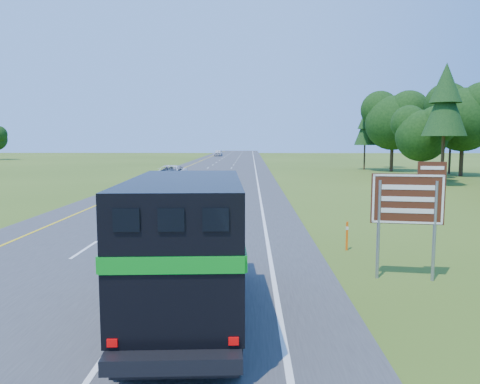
{
  "coord_description": "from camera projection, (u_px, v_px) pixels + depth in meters",
  "views": [
    {
      "loc": [
        4.77,
        -7.07,
        4.38
      ],
      "look_at": [
        4.23,
        16.74,
        1.72
      ],
      "focal_mm": 35.0,
      "sensor_mm": 36.0,
      "label": 1
    }
  ],
  "objects": [
    {
      "name": "road",
      "position": [
        212.0,
        176.0,
        57.29
      ],
      "size": [
        15.0,
        260.0,
        0.04
      ],
      "primitive_type": "cube",
      "color": "#38383A",
      "rests_on": "ground"
    },
    {
      "name": "lane_markings",
      "position": [
        212.0,
        175.0,
        57.29
      ],
      "size": [
        11.15,
        260.0,
        0.01
      ],
      "color": "yellow",
      "rests_on": "road"
    },
    {
      "name": "horse_truck",
      "position": [
        188.0,
        243.0,
        11.26
      ],
      "size": [
        2.89,
        7.97,
        3.47
      ],
      "rotation": [
        0.0,
        0.0,
        0.06
      ],
      "color": "black",
      "rests_on": "road"
    },
    {
      "name": "white_suv",
      "position": [
        170.0,
        174.0,
        48.29
      ],
      "size": [
        3.22,
        6.3,
        1.7
      ],
      "primitive_type": "imported",
      "rotation": [
        0.0,
        0.0,
        -0.06
      ],
      "color": "silver",
      "rests_on": "road"
    },
    {
      "name": "far_car",
      "position": [
        218.0,
        153.0,
        124.97
      ],
      "size": [
        2.16,
        5.0,
        1.68
      ],
      "primitive_type": "imported",
      "rotation": [
        0.0,
        0.0,
        -0.03
      ],
      "color": "silver",
      "rests_on": "road"
    },
    {
      "name": "exit_sign",
      "position": [
        409.0,
        204.0,
        14.46
      ],
      "size": [
        2.18,
        0.4,
        3.72
      ],
      "rotation": [
        0.0,
        0.0,
        -0.15
      ],
      "color": "gray",
      "rests_on": "ground"
    },
    {
      "name": "delineator",
      "position": [
        347.0,
        235.0,
        18.57
      ],
      "size": [
        0.09,
        0.05,
        1.16
      ],
      "color": "#F2550C",
      "rests_on": "ground"
    }
  ]
}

